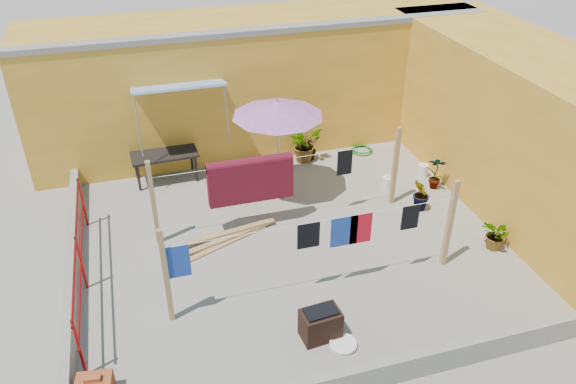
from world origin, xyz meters
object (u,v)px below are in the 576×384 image
object	(u,v)px
outdoor_table	(164,156)
patio_umbrella	(278,109)
white_basin	(343,344)
plant_back_a	(305,144)
green_hose	(362,150)
brazier	(321,324)
water_jug_b	(387,183)
water_jug_a	(423,170)

from	to	relation	value
outdoor_table	patio_umbrella	bearing A→B (deg)	-31.25
white_basin	plant_back_a	size ratio (longest dim) A/B	0.51
outdoor_table	green_hose	bearing A→B (deg)	0.00
plant_back_a	brazier	bearing A→B (deg)	-105.58
white_basin	plant_back_a	world-z (taller)	plant_back_a
white_basin	brazier	bearing A→B (deg)	132.40
patio_umbrella	green_hose	size ratio (longest dim) A/B	4.27
patio_umbrella	white_basin	distance (m)	5.00
water_jug_b	plant_back_a	distance (m)	2.33
water_jug_b	green_hose	bearing A→B (deg)	84.00
outdoor_table	green_hose	size ratio (longest dim) A/B	2.69
water_jug_a	water_jug_b	bearing A→B (deg)	-163.92
outdoor_table	water_jug_b	bearing A→B (deg)	-21.82
outdoor_table	plant_back_a	bearing A→B (deg)	0.00
outdoor_table	green_hose	distance (m)	4.95
outdoor_table	brazier	bearing A→B (deg)	-72.48
outdoor_table	white_basin	bearing A→B (deg)	-70.91
patio_umbrella	water_jug_b	size ratio (longest dim) A/B	6.46
green_hose	patio_umbrella	bearing A→B (deg)	-151.76
white_basin	water_jug_b	size ratio (longest dim) A/B	1.18
patio_umbrella	water_jug_b	xyz separation A→B (m)	(2.41, -0.49, -1.89)
water_jug_a	water_jug_b	world-z (taller)	water_jug_b
brazier	green_hose	distance (m)	6.47
patio_umbrella	white_basin	size ratio (longest dim) A/B	5.46
outdoor_table	brazier	world-z (taller)	outdoor_table
green_hose	plant_back_a	bearing A→B (deg)	-180.00
water_jug_a	green_hose	xyz separation A→B (m)	(-0.87, 1.58, -0.12)
white_basin	green_hose	distance (m)	6.61
water_jug_b	plant_back_a	xyz separation A→B (m)	(-1.35, 1.89, 0.27)
white_basin	water_jug_a	distance (m)	5.75
outdoor_table	water_jug_b	size ratio (longest dim) A/B	4.07
white_basin	water_jug_b	distance (m)	4.86
water_jug_a	white_basin	bearing A→B (deg)	-130.27
outdoor_table	green_hose	world-z (taller)	outdoor_table
patio_umbrella	outdoor_table	bearing A→B (deg)	148.75
water_jug_b	plant_back_a	size ratio (longest dim) A/B	0.43
patio_umbrella	outdoor_table	distance (m)	3.05
patio_umbrella	water_jug_b	world-z (taller)	patio_umbrella
outdoor_table	brazier	size ratio (longest dim) A/B	2.35
brazier	white_basin	world-z (taller)	brazier
white_basin	green_hose	world-z (taller)	green_hose
white_basin	green_hose	size ratio (longest dim) A/B	0.78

